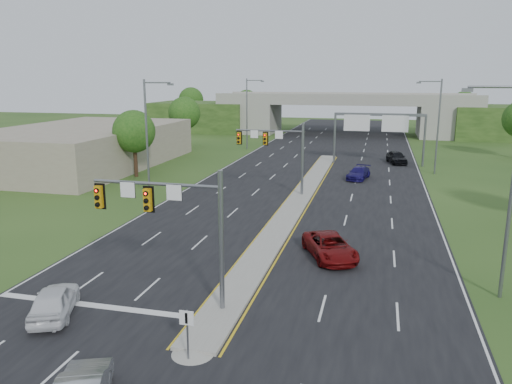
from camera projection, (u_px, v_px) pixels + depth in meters
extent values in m
plane|color=#264318|center=(223.00, 311.00, 24.36)|extent=(240.00, 240.00, 0.00)
cube|color=black|center=(315.00, 176.00, 57.45)|extent=(24.00, 160.00, 0.02)
cube|color=gray|center=(298.00, 200.00, 46.08)|extent=(2.00, 54.00, 0.16)
cone|color=gray|center=(193.00, 352.00, 20.55)|extent=(2.00, 2.00, 0.16)
cube|color=gold|center=(286.00, 200.00, 46.37)|extent=(0.12, 54.00, 0.01)
cube|color=gold|center=(311.00, 201.00, 45.83)|extent=(0.12, 54.00, 0.01)
cube|color=silver|center=(218.00, 172.00, 60.23)|extent=(0.12, 160.00, 0.01)
cube|color=silver|center=(422.00, 181.00, 54.67)|extent=(0.12, 160.00, 0.01)
cube|color=silver|center=(93.00, 305.00, 24.94)|extent=(10.50, 0.50, 0.01)
cylinder|color=slate|center=(221.00, 243.00, 23.57)|extent=(0.24, 0.24, 7.00)
cylinder|color=slate|center=(155.00, 184.00, 23.73)|extent=(6.50, 0.16, 0.16)
cube|color=#C98E0C|center=(148.00, 200.00, 23.74)|extent=(0.35, 0.25, 1.10)
cube|color=#C98E0C|center=(99.00, 197.00, 24.35)|extent=(0.35, 0.25, 1.10)
cube|color=black|center=(149.00, 199.00, 23.87)|extent=(0.55, 0.04, 1.30)
cube|color=black|center=(100.00, 196.00, 24.48)|extent=(0.55, 0.04, 1.30)
sphere|color=#FF0C05|center=(146.00, 193.00, 23.54)|extent=(0.20, 0.20, 0.20)
sphere|color=#FF0C05|center=(97.00, 190.00, 24.15)|extent=(0.20, 0.20, 0.20)
cube|color=white|center=(128.00, 190.00, 24.05)|extent=(0.75, 0.04, 0.75)
cube|color=white|center=(174.00, 193.00, 23.49)|extent=(0.75, 0.04, 0.75)
cylinder|color=slate|center=(302.00, 160.00, 47.21)|extent=(0.24, 0.24, 7.00)
cylinder|color=slate|center=(269.00, 131.00, 47.37)|extent=(6.50, 0.16, 0.16)
cube|color=#C98E0C|center=(265.00, 139.00, 47.38)|extent=(0.35, 0.25, 1.10)
cube|color=#C98E0C|center=(239.00, 138.00, 47.99)|extent=(0.35, 0.25, 1.10)
cube|color=black|center=(266.00, 139.00, 47.51)|extent=(0.55, 0.04, 1.30)
cube|color=black|center=(239.00, 138.00, 48.12)|extent=(0.55, 0.04, 1.30)
sphere|color=#FF0C05|center=(265.00, 135.00, 47.18)|extent=(0.20, 0.20, 0.20)
sphere|color=#FF0C05|center=(239.00, 135.00, 47.79)|extent=(0.20, 0.20, 0.20)
cube|color=white|center=(254.00, 134.00, 47.69)|extent=(0.75, 0.04, 0.75)
cube|color=white|center=(279.00, 135.00, 47.12)|extent=(0.75, 0.04, 0.75)
cylinder|color=slate|center=(188.00, 336.00, 19.85)|extent=(0.08, 0.08, 2.20)
cube|color=white|center=(187.00, 318.00, 19.63)|extent=(0.60, 0.04, 0.60)
cube|color=black|center=(186.00, 318.00, 19.60)|extent=(0.10, 0.02, 0.45)
cylinder|color=slate|center=(335.00, 138.00, 65.88)|extent=(0.28, 0.28, 6.60)
cylinder|color=slate|center=(424.00, 141.00, 63.22)|extent=(0.28, 0.28, 6.60)
cube|color=slate|center=(380.00, 115.00, 63.83)|extent=(11.50, 0.35, 0.35)
cube|color=#0D601A|center=(357.00, 123.00, 64.56)|extent=(3.20, 0.08, 2.00)
cube|color=#0D601A|center=(395.00, 124.00, 63.43)|extent=(3.20, 0.08, 2.00)
cube|color=silver|center=(357.00, 123.00, 64.52)|extent=(3.30, 0.03, 2.10)
cube|color=silver|center=(395.00, 124.00, 63.39)|extent=(3.30, 0.03, 2.10)
cube|color=gray|center=(262.00, 118.00, 103.34)|extent=(6.00, 12.00, 6.00)
cube|color=gray|center=(435.00, 121.00, 95.32)|extent=(6.00, 12.00, 6.00)
cube|color=#264318|center=(203.00, 116.00, 106.40)|extent=(20.00, 14.00, 6.00)
cube|color=#264318|center=(509.00, 122.00, 92.26)|extent=(20.00, 14.00, 6.00)
cube|color=gray|center=(345.00, 101.00, 98.52)|extent=(50.00, 12.00, 1.20)
cube|color=gray|center=(343.00, 97.00, 92.80)|extent=(50.00, 0.40, 0.90)
cube|color=gray|center=(348.00, 95.00, 103.77)|extent=(50.00, 0.40, 0.90)
cylinder|color=slate|center=(147.00, 141.00, 45.21)|extent=(0.20, 0.20, 11.00)
cylinder|color=slate|center=(157.00, 83.00, 43.75)|extent=(2.50, 0.12, 0.12)
cube|color=slate|center=(170.00, 84.00, 43.49)|extent=(0.50, 0.25, 0.18)
cylinder|color=slate|center=(247.00, 114.00, 78.31)|extent=(0.20, 0.20, 11.00)
cylinder|color=slate|center=(255.00, 80.00, 76.85)|extent=(2.50, 0.12, 0.12)
cube|color=slate|center=(262.00, 81.00, 76.59)|extent=(0.50, 0.25, 0.18)
cylinder|color=slate|center=(512.00, 194.00, 24.67)|extent=(0.20, 0.20, 11.00)
cylinder|color=slate|center=(496.00, 87.00, 23.80)|extent=(2.50, 0.12, 0.12)
cube|color=slate|center=(467.00, 90.00, 24.12)|extent=(0.50, 0.25, 0.18)
cylinder|color=slate|center=(438.00, 127.00, 57.76)|extent=(0.20, 0.20, 11.00)
cylinder|color=slate|center=(430.00, 81.00, 56.89)|extent=(2.50, 0.12, 0.12)
cube|color=slate|center=(419.00, 83.00, 57.22)|extent=(0.50, 0.25, 0.18)
cylinder|color=#382316|center=(136.00, 159.00, 56.99)|extent=(0.44, 0.44, 4.00)
sphere|color=#194713|center=(134.00, 131.00, 56.27)|extent=(4.80, 4.80, 4.80)
cylinder|color=#382316|center=(185.00, 134.00, 81.54)|extent=(0.44, 0.44, 4.25)
sphere|color=#194713|center=(184.00, 113.00, 80.78)|extent=(5.20, 5.20, 5.20)
cylinder|color=#382316|center=(191.00, 115.00, 121.69)|extent=(0.44, 0.44, 4.50)
sphere|color=#194713|center=(191.00, 100.00, 120.88)|extent=(6.00, 6.00, 6.00)
cylinder|color=#382316|center=(247.00, 116.00, 118.42)|extent=(0.44, 0.44, 4.25)
sphere|color=#194713|center=(247.00, 102.00, 117.66)|extent=(5.60, 5.60, 5.60)
cylinder|color=#382316|center=(462.00, 120.00, 107.11)|extent=(0.44, 0.44, 4.25)
sphere|color=#194713|center=(464.00, 104.00, 106.35)|extent=(5.60, 5.60, 5.60)
cube|color=gray|center=(83.00, 146.00, 63.96)|extent=(18.00, 30.00, 5.00)
imported|color=silver|center=(54.00, 301.00, 23.75)|extent=(3.32, 4.71, 1.49)
imported|color=#650A0A|center=(330.00, 246.00, 31.40)|extent=(4.40, 5.82, 1.47)
imported|color=#140E54|center=(359.00, 173.00, 55.79)|extent=(2.80, 4.94, 1.35)
imported|color=black|center=(397.00, 157.00, 65.96)|extent=(3.02, 5.10, 1.63)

